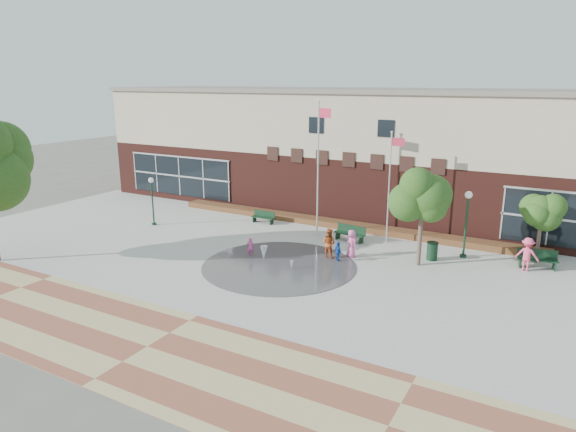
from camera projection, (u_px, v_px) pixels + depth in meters
The scene contains 23 objects.
ground at pixel (249, 285), 25.41m from camera, with size 120.00×120.00×0.00m, color #666056.
plaza_concrete at pixel (288, 261), 28.78m from camera, with size 46.00×18.00×0.01m, color #A8A8A0.
paver_band at pixel (147, 347), 19.50m from camera, with size 46.00×6.00×0.01m, color #98513B.
splash_pad at pixel (279, 266), 27.94m from camera, with size 8.40×8.40×0.01m, color #383A3D.
library_building at pixel (374, 150), 38.96m from camera, with size 44.40×10.40×9.20m.
flower_bed at pixel (342, 228), 35.20m from camera, with size 26.00×1.20×0.40m, color maroon.
flagpole_left at pixel (319, 163), 32.04m from camera, with size 0.99×0.31×8.64m.
flagpole_right at pixel (390, 182), 30.86m from camera, with size 0.86×0.14×6.93m.
lamp_left at pixel (152, 196), 35.33m from camera, with size 0.36×0.36×3.37m.
lamp_right at pixel (467, 217), 28.70m from camera, with size 0.41×0.41×3.87m.
bench_left at pixel (263, 219), 36.23m from camera, with size 1.71×0.48×0.86m.
bench_mid at pixel (350, 236), 32.17m from camera, with size 2.07×0.83×1.01m.
bench_right at pixel (537, 263), 27.51m from camera, with size 2.10×1.01×1.02m.
trash_can at pixel (432, 251), 28.75m from camera, with size 0.64×0.64×1.05m.
tree_mid at pixel (423, 193), 27.05m from camera, with size 3.28×3.28×5.53m.
tree_small_right at pixel (542, 215), 27.73m from camera, with size 2.21×2.21×3.78m.
water_jet_a at pixel (264, 260), 28.89m from camera, with size 0.41×0.41×0.79m, color white.
water_jet_b at pixel (292, 269), 27.48m from camera, with size 0.20×0.20×0.46m, color white.
child_splash at pixel (250, 247), 29.46m from camera, with size 0.40×0.26×1.10m, color #E8499A.
adult_red at pixel (329, 243), 29.07m from camera, with size 0.84×0.65×1.72m, color #B14B20.
adult_pink at pixel (351, 243), 29.19m from camera, with size 0.79×0.51×1.62m, color pink.
child_blue at pixel (338, 252), 28.51m from camera, with size 0.68×0.28×1.16m, color #1643A0.
person_bench at pixel (527, 254), 27.04m from camera, with size 1.18×0.68×1.83m, color #F24871.
Camera 1 is at (13.23, -19.72, 9.84)m, focal length 32.00 mm.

